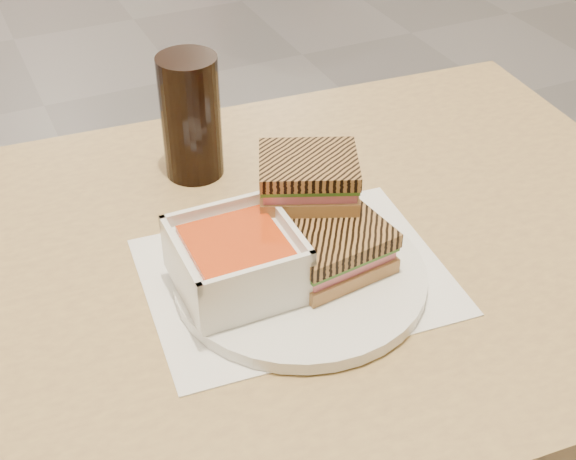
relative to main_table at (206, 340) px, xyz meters
name	(u,v)px	position (x,y,z in m)	size (l,w,h in m)	color
main_table	(206,340)	(0.00, 0.00, 0.00)	(1.25, 0.79, 0.75)	tan
tray_liner	(295,276)	(0.09, -0.06, 0.11)	(0.34, 0.28, 0.00)	white
plate	(300,276)	(0.09, -0.07, 0.12)	(0.27, 0.27, 0.01)	white
soup_bowl	(237,262)	(0.02, -0.06, 0.16)	(0.13, 0.13, 0.07)	white
panini_lower	(333,248)	(0.13, -0.08, 0.16)	(0.12, 0.11, 0.05)	tan
panini_upper	(308,177)	(0.13, -0.01, 0.21)	(0.13, 0.12, 0.05)	tan
cola_glass	(191,117)	(0.06, 0.19, 0.20)	(0.08, 0.08, 0.16)	black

